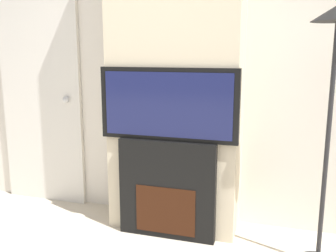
% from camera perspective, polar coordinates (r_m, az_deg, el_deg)
% --- Properties ---
extents(wall_back, '(6.00, 0.06, 2.70)m').
position_cam_1_polar(wall_back, '(3.10, 2.27, 10.26)').
color(wall_back, silver).
rests_on(wall_back, ground_plane).
extents(chimney_breast, '(1.01, 0.38, 2.70)m').
position_cam_1_polar(chimney_breast, '(2.89, 1.13, 10.19)').
color(chimney_breast, beige).
rests_on(chimney_breast, ground_plane).
extents(fireplace, '(0.75, 0.15, 0.76)m').
position_cam_1_polar(fireplace, '(2.89, -0.01, -9.54)').
color(fireplace, black).
rests_on(fireplace, ground_plane).
extents(television, '(1.04, 0.07, 0.54)m').
position_cam_1_polar(television, '(2.73, -0.02, 3.30)').
color(television, black).
rests_on(television, fireplace).
extents(floor_lamp, '(0.32, 0.32, 1.68)m').
position_cam_1_polar(floor_lamp, '(2.50, 24.05, 9.14)').
color(floor_lamp, '#262628').
rests_on(floor_lamp, ground_plane).
extents(entry_door, '(0.82, 0.09, 2.05)m').
position_cam_1_polar(entry_door, '(3.65, -18.78, 4.69)').
color(entry_door, silver).
rests_on(entry_door, ground_plane).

